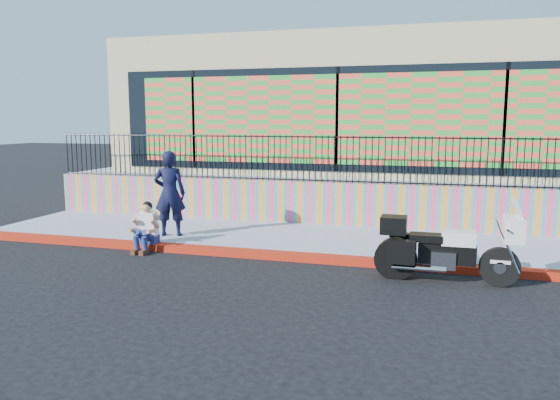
% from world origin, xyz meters
% --- Properties ---
extents(ground, '(90.00, 90.00, 0.00)m').
position_xyz_m(ground, '(0.00, 0.00, 0.00)').
color(ground, black).
rests_on(ground, ground).
extents(red_curb, '(16.00, 0.30, 0.15)m').
position_xyz_m(red_curb, '(0.00, 0.00, 0.07)').
color(red_curb, '#A8220C').
rests_on(red_curb, ground).
extents(sidewalk, '(16.00, 3.00, 0.15)m').
position_xyz_m(sidewalk, '(0.00, 1.65, 0.07)').
color(sidewalk, '#9098AD').
rests_on(sidewalk, ground).
extents(mural_wall, '(16.00, 0.20, 1.10)m').
position_xyz_m(mural_wall, '(0.00, 3.25, 0.70)').
color(mural_wall, '#FF4373').
rests_on(mural_wall, sidewalk).
extents(metal_fence, '(15.80, 0.04, 1.20)m').
position_xyz_m(metal_fence, '(0.00, 3.25, 1.85)').
color(metal_fence, black).
rests_on(metal_fence, mural_wall).
extents(elevated_platform, '(16.00, 10.00, 1.25)m').
position_xyz_m(elevated_platform, '(0.00, 8.35, 0.62)').
color(elevated_platform, '#9098AD').
rests_on(elevated_platform, ground).
extents(storefront_building, '(14.00, 8.06, 4.00)m').
position_xyz_m(storefront_building, '(0.00, 8.13, 3.25)').
color(storefront_building, tan).
rests_on(storefront_building, elevated_platform).
extents(police_motorcycle, '(2.44, 0.81, 1.52)m').
position_xyz_m(police_motorcycle, '(2.82, -0.71, 0.64)').
color(police_motorcycle, black).
rests_on(police_motorcycle, ground).
extents(police_officer, '(0.83, 0.66, 2.00)m').
position_xyz_m(police_officer, '(-3.32, 0.84, 1.15)').
color(police_officer, black).
rests_on(police_officer, sidewalk).
extents(seated_man, '(0.54, 0.71, 1.06)m').
position_xyz_m(seated_man, '(-3.41, -0.19, 0.45)').
color(seated_man, navy).
rests_on(seated_man, ground).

